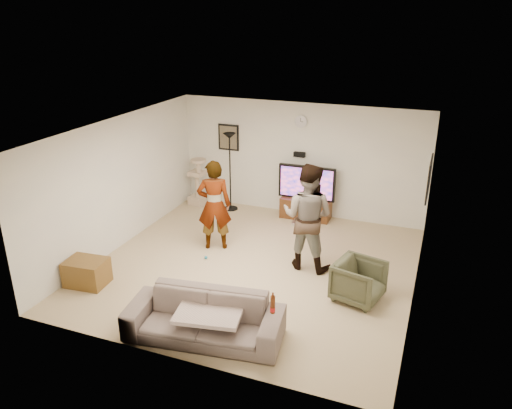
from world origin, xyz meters
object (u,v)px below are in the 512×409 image
(tv, at_px, (307,183))
(cat_tree, at_px, (197,181))
(tv_stand, at_px, (306,208))
(person_right, at_px, (308,217))
(armchair, at_px, (359,281))
(person_left, at_px, (214,205))
(beer_bottle, at_px, (273,305))
(sofa, at_px, (204,317))
(side_table, at_px, (87,272))
(floor_lamp, at_px, (230,172))

(tv, xyz_separation_m, cat_tree, (-2.61, -0.11, -0.26))
(tv_stand, xyz_separation_m, person_right, (0.61, -2.16, 0.73))
(person_right, relative_size, armchair, 2.66)
(tv_stand, height_order, person_left, person_left)
(person_right, xyz_separation_m, armchair, (1.08, -0.78, -0.63))
(person_left, relative_size, beer_bottle, 7.02)
(sofa, xyz_separation_m, side_table, (-2.50, 0.60, -0.10))
(sofa, relative_size, armchair, 3.02)
(person_left, bearing_deg, tv, -144.99)
(person_right, relative_size, beer_bottle, 7.69)
(floor_lamp, distance_m, person_left, 2.00)
(side_table, bearing_deg, floor_lamp, 77.53)
(tv_stand, height_order, tv, tv)
(tv, bearing_deg, person_left, -121.05)
(sofa, height_order, side_table, sofa)
(side_table, bearing_deg, sofa, -13.46)
(cat_tree, height_order, sofa, cat_tree)
(person_right, height_order, side_table, person_right)
(person_left, xyz_separation_m, armchair, (2.93, -0.89, -0.55))
(cat_tree, relative_size, person_right, 0.59)
(side_table, bearing_deg, cat_tree, 89.64)
(tv, height_order, cat_tree, tv)
(person_left, bearing_deg, armchair, 139.22)
(person_right, bearing_deg, cat_tree, -27.08)
(tv, relative_size, beer_bottle, 5.01)
(tv, bearing_deg, cat_tree, -177.54)
(beer_bottle, bearing_deg, side_table, 170.32)
(cat_tree, height_order, armchair, cat_tree)
(tv, bearing_deg, floor_lamp, -176.01)
(sofa, bearing_deg, tv_stand, 80.38)
(tv, height_order, floor_lamp, floor_lamp)
(tv, bearing_deg, armchair, -60.03)
(person_right, xyz_separation_m, side_table, (-3.25, -1.94, -0.74))
(person_right, relative_size, side_table, 2.90)
(cat_tree, distance_m, person_right, 3.84)
(person_right, distance_m, beer_bottle, 2.55)
(person_right, height_order, armchair, person_right)
(tv_stand, bearing_deg, beer_bottle, -79.56)
(cat_tree, height_order, person_right, person_right)
(cat_tree, xyz_separation_m, side_table, (-0.03, -3.98, -0.34))
(tv_stand, distance_m, side_table, 4.87)
(beer_bottle, bearing_deg, person_right, 95.64)
(person_left, bearing_deg, floor_lamp, -98.66)
(tv_stand, height_order, sofa, sofa)
(tv, height_order, armchair, tv)
(cat_tree, distance_m, sofa, 5.21)
(floor_lamp, relative_size, sofa, 0.81)
(tv, distance_m, person_right, 2.25)
(person_right, bearing_deg, floor_lamp, -35.31)
(tv_stand, relative_size, side_table, 1.64)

